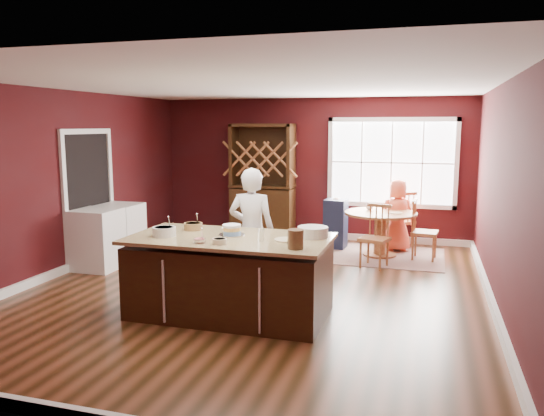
{
  "coord_description": "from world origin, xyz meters",
  "views": [
    {
      "loc": [
        2.17,
        -6.54,
        2.18
      ],
      "look_at": [
        0.11,
        0.4,
        1.05
      ],
      "focal_mm": 35.0,
      "sensor_mm": 36.0,
      "label": 1
    }
  ],
  "objects_px": {
    "dining_table": "(380,225)",
    "baker": "(252,232)",
    "seated_woman": "(397,215)",
    "washer": "(97,239)",
    "toddler": "(340,204)",
    "dryer": "(121,232)",
    "high_chair": "(336,223)",
    "chair_north": "(400,219)",
    "chair_south": "(374,236)",
    "chair_east": "(425,230)",
    "hutch": "(263,181)",
    "kitchen_island": "(230,278)",
    "layer_cake": "(232,230)"
  },
  "relations": [
    {
      "from": "layer_cake",
      "to": "hutch",
      "type": "xyz_separation_m",
      "value": [
        -0.93,
        4.12,
        0.13
      ]
    },
    {
      "from": "chair_east",
      "to": "chair_south",
      "type": "distance_m",
      "value": 1.03
    },
    {
      "from": "dining_table",
      "to": "seated_woman",
      "type": "bearing_deg",
      "value": 61.18
    },
    {
      "from": "chair_south",
      "to": "dryer",
      "type": "xyz_separation_m",
      "value": [
        -4.05,
        -0.66,
        -0.04
      ]
    },
    {
      "from": "dining_table",
      "to": "baker",
      "type": "height_order",
      "value": "baker"
    },
    {
      "from": "baker",
      "to": "washer",
      "type": "xyz_separation_m",
      "value": [
        -2.66,
        0.49,
        -0.37
      ]
    },
    {
      "from": "dining_table",
      "to": "dryer",
      "type": "height_order",
      "value": "dryer"
    },
    {
      "from": "chair_north",
      "to": "dryer",
      "type": "xyz_separation_m",
      "value": [
        -4.34,
        -2.21,
        -0.06
      ]
    },
    {
      "from": "chair_north",
      "to": "dryer",
      "type": "distance_m",
      "value": 4.87
    },
    {
      "from": "chair_east",
      "to": "washer",
      "type": "bearing_deg",
      "value": 119.32
    },
    {
      "from": "chair_north",
      "to": "toddler",
      "type": "distance_m",
      "value": 1.15
    },
    {
      "from": "high_chair",
      "to": "hutch",
      "type": "relative_size",
      "value": 0.42
    },
    {
      "from": "seated_woman",
      "to": "hutch",
      "type": "xyz_separation_m",
      "value": [
        -2.59,
        0.43,
        0.48
      ]
    },
    {
      "from": "layer_cake",
      "to": "seated_woman",
      "type": "xyz_separation_m",
      "value": [
        1.67,
        3.69,
        -0.35
      ]
    },
    {
      "from": "dining_table",
      "to": "baker",
      "type": "relative_size",
      "value": 0.72
    },
    {
      "from": "layer_cake",
      "to": "chair_east",
      "type": "relative_size",
      "value": 0.3
    },
    {
      "from": "chair_south",
      "to": "chair_east",
      "type": "bearing_deg",
      "value": 59.55
    },
    {
      "from": "kitchen_island",
      "to": "dryer",
      "type": "xyz_separation_m",
      "value": [
        -2.66,
        1.91,
        0.02
      ]
    },
    {
      "from": "washer",
      "to": "dining_table",
      "type": "bearing_deg",
      "value": 26.93
    },
    {
      "from": "dining_table",
      "to": "high_chair",
      "type": "distance_m",
      "value": 0.9
    },
    {
      "from": "baker",
      "to": "layer_cake",
      "type": "distance_m",
      "value": 0.7
    },
    {
      "from": "layer_cake",
      "to": "chair_north",
      "type": "distance_m",
      "value": 4.39
    },
    {
      "from": "high_chair",
      "to": "hutch",
      "type": "xyz_separation_m",
      "value": [
        -1.53,
        0.51,
        0.65
      ]
    },
    {
      "from": "chair_south",
      "to": "toddler",
      "type": "distance_m",
      "value": 1.38
    },
    {
      "from": "chair_east",
      "to": "seated_woman",
      "type": "xyz_separation_m",
      "value": [
        -0.48,
        0.5,
        0.13
      ]
    },
    {
      "from": "kitchen_island",
      "to": "baker",
      "type": "relative_size",
      "value": 1.39
    },
    {
      "from": "high_chair",
      "to": "toddler",
      "type": "bearing_deg",
      "value": -6.79
    },
    {
      "from": "kitchen_island",
      "to": "dining_table",
      "type": "height_order",
      "value": "kitchen_island"
    },
    {
      "from": "layer_cake",
      "to": "washer",
      "type": "relative_size",
      "value": 0.33
    },
    {
      "from": "kitchen_island",
      "to": "toddler",
      "type": "distance_m",
      "value": 3.77
    },
    {
      "from": "chair_south",
      "to": "seated_woman",
      "type": "relative_size",
      "value": 0.78
    },
    {
      "from": "toddler",
      "to": "dryer",
      "type": "xyz_separation_m",
      "value": [
        -3.32,
        -1.78,
        -0.35
      ]
    },
    {
      "from": "baker",
      "to": "seated_woman",
      "type": "distance_m",
      "value": 3.44
    },
    {
      "from": "baker",
      "to": "kitchen_island",
      "type": "bearing_deg",
      "value": 86.07
    },
    {
      "from": "chair_east",
      "to": "chair_north",
      "type": "bearing_deg",
      "value": 34.62
    },
    {
      "from": "kitchen_island",
      "to": "chair_south",
      "type": "height_order",
      "value": "chair_south"
    },
    {
      "from": "hutch",
      "to": "toddler",
      "type": "bearing_deg",
      "value": -18.17
    },
    {
      "from": "chair_north",
      "to": "dryer",
      "type": "relative_size",
      "value": 1.13
    },
    {
      "from": "seated_woman",
      "to": "dryer",
      "type": "xyz_separation_m",
      "value": [
        -4.31,
        -1.87,
        -0.18
      ]
    },
    {
      "from": "chair_south",
      "to": "chair_north",
      "type": "xyz_separation_m",
      "value": [
        0.29,
        1.56,
        0.02
      ]
    },
    {
      "from": "baker",
      "to": "chair_north",
      "type": "relative_size",
      "value": 1.6
    },
    {
      "from": "chair_east",
      "to": "layer_cake",
      "type": "bearing_deg",
      "value": 152.62
    },
    {
      "from": "washer",
      "to": "kitchen_island",
      "type": "bearing_deg",
      "value": -25.64
    },
    {
      "from": "chair_north",
      "to": "hutch",
      "type": "height_order",
      "value": "hutch"
    },
    {
      "from": "layer_cake",
      "to": "high_chair",
      "type": "distance_m",
      "value": 3.69
    },
    {
      "from": "baker",
      "to": "layer_cake",
      "type": "xyz_separation_m",
      "value": [
        -0.01,
        -0.68,
        0.15
      ]
    },
    {
      "from": "kitchen_island",
      "to": "high_chair",
      "type": "height_order",
      "value": "same"
    },
    {
      "from": "chair_east",
      "to": "toddler",
      "type": "xyz_separation_m",
      "value": [
        -1.47,
        0.4,
        0.31
      ]
    },
    {
      "from": "kitchen_island",
      "to": "washer",
      "type": "xyz_separation_m",
      "value": [
        -2.66,
        1.27,
        0.02
      ]
    },
    {
      "from": "toddler",
      "to": "layer_cake",
      "type": "bearing_deg",
      "value": -100.58
    }
  ]
}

